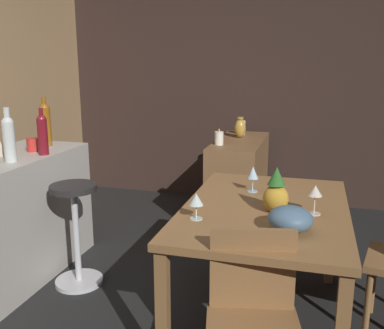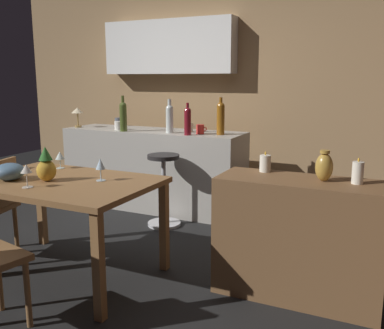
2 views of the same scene
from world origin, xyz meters
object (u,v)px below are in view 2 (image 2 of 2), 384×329
Objects in this scene: wine_bottle_amber at (221,117)px; counter_lamp at (77,112)px; wine_bottle_clear at (170,117)px; cup_white at (119,126)px; cup_cream at (190,127)px; wine_glass_right at (60,156)px; wine_bottle_ruby at (188,120)px; pillar_candle_short at (358,173)px; wine_glass_left at (26,170)px; cup_red at (200,129)px; fruit_bowl at (10,172)px; vase_brass at (324,167)px; pineapple_centerpiece at (46,166)px; wine_bottle_olive at (123,115)px; bar_stool at (164,188)px; cup_slate at (119,122)px; pillar_candle_tall at (265,163)px; wine_glass_center at (100,165)px; sideboard_cabinet at (299,239)px; dining_table at (62,191)px.

wine_bottle_amber is 1.80m from counter_lamp.
wine_bottle_amber is at bearing 9.38° from wine_bottle_clear.
cup_white is 1.17× the size of cup_cream.
wine_glass_right is 1.43m from cup_white.
pillar_candle_short is at bearing -33.09° from wine_bottle_ruby.
wine_glass_left is 0.42× the size of wine_bottle_amber.
cup_cream is (-0.18, 0.12, -0.00)m from cup_red.
wine_bottle_clear is 0.26m from cup_cream.
cup_white is (-0.67, 0.02, -0.12)m from wine_bottle_clear.
fruit_bowl is 2.09m from counter_lamp.
pineapple_centerpiece is at bearing -164.63° from vase_brass.
wine_glass_left is at bearing -83.99° from pineapple_centerpiece.
wine_bottle_olive reaches higher than wine_glass_right.
bar_stool is 0.99m from wine_bottle_olive.
wine_glass_right is 1.69m from counter_lamp.
cup_cream is at bearing -8.84° from cup_slate.
pillar_candle_short is at bearing -9.29° from pillar_candle_tall.
wine_bottle_clear is at bearing -168.97° from cup_red.
pillar_candle_short is (2.00, -1.22, -0.18)m from wine_bottle_clear.
wine_glass_center is at bearing -80.02° from wine_bottle_clear.
wine_bottle_amber is (0.55, 0.09, 0.01)m from wine_bottle_clear.
wine_bottle_ruby is at bearing -149.85° from wine_bottle_amber.
cup_red is at bearing 70.63° from fruit_bowl.
counter_lamp reaches higher than cup_slate.
wine_bottle_clear is 2.16× the size of pillar_candle_short.
cup_red is (1.23, -0.28, -0.00)m from cup_slate.
wine_glass_left is 1.99m from vase_brass.
cup_red is at bearing 2.83° from cup_white.
wine_glass_center is at bearing -89.09° from wine_bottle_ruby.
pineapple_centerpiece reaches higher than pillar_candle_short.
wine_bottle_olive reaches higher than wine_bottle_clear.
pineapple_centerpiece is at bearing -164.20° from sideboard_cabinet.
cup_white reaches higher than pillar_candle_short.
cup_white is 0.60m from counter_lamp.
counter_lamp is (-0.58, -0.00, 0.14)m from cup_white.
fruit_bowl is 1.89m from wine_bottle_clear.
cup_white is at bearing 0.19° from counter_lamp.
cup_slate reaches higher than wine_glass_right.
pillar_candle_short is at bearing 6.38° from sideboard_cabinet.
vase_brass is at bearing 9.73° from sideboard_cabinet.
bar_stool is 1.90× the size of wine_bottle_amber.
wine_glass_left reaches higher than fruit_bowl.
pineapple_centerpiece is 1.76m from wine_bottle_clear.
cup_red is (0.08, 0.15, -0.11)m from wine_bottle_ruby.
cup_white is at bearing -177.17° from cup_red.
bar_stool is 2.03× the size of wine_bottle_clear.
dining_table reaches higher than bar_stool.
wine_bottle_olive is 0.73m from counter_lamp.
wine_glass_right is (-0.31, 0.33, 0.19)m from dining_table.
wine_glass_left reaches higher than sideboard_cabinet.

